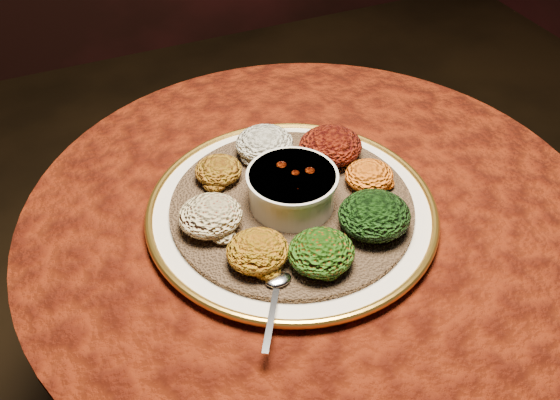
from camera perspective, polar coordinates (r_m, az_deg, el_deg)
name	(u,v)px	position (r m, az deg, el deg)	size (l,w,h in m)	color
table	(310,282)	(1.16, 2.76, -7.47)	(0.96, 0.96, 0.73)	black
platter	(292,211)	(1.01, 1.08, -0.97)	(0.52, 0.52, 0.02)	white
injera	(292,206)	(1.00, 1.09, -0.52)	(0.39, 0.39, 0.01)	brown
stew_bowl	(292,187)	(0.97, 1.12, 1.20)	(0.14, 0.14, 0.06)	silver
spoon	(277,285)	(0.87, -0.28, -7.81)	(0.09, 0.12, 0.01)	silver
portion_ayib	(264,143)	(1.08, -1.43, 5.19)	(0.10, 0.10, 0.05)	white
portion_kitfo	(330,146)	(1.07, 4.63, 4.94)	(0.11, 0.10, 0.05)	black
portion_tikil	(369,176)	(1.03, 8.16, 2.23)	(0.08, 0.08, 0.04)	#CB6E10
portion_gomen	(374,215)	(0.95, 8.61, -1.39)	(0.11, 0.11, 0.05)	black
portion_mixveg	(321,252)	(0.89, 3.79, -4.79)	(0.10, 0.09, 0.05)	#AE2C0B
portion_kik	(258,251)	(0.89, -2.06, -4.67)	(0.09, 0.09, 0.04)	#A0570E
portion_timatim	(210,216)	(0.95, -6.38, -1.43)	(0.10, 0.09, 0.05)	maroon
portion_shiro	(218,170)	(1.03, -5.66, 2.73)	(0.08, 0.08, 0.04)	#8D6011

